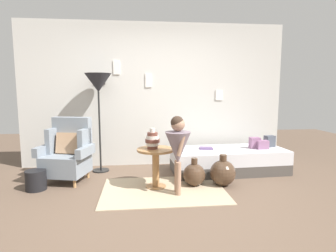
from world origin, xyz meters
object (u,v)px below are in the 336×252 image
Objects in this scene: demijohn_near at (194,174)px; book_on_daybed at (206,148)px; armchair at (68,152)px; magazine_basket at (36,180)px; daybed at (228,160)px; person_child at (178,145)px; vase_striped at (152,140)px; side_table at (156,160)px; floor_lamp at (98,86)px; demijohn_far at (223,173)px.

book_on_daybed is at bearing 62.81° from demijohn_near.
armchair is 3.46× the size of magazine_basket.
daybed reaches higher than magazine_basket.
person_child is 2.56× the size of demijohn_near.
magazine_basket is (-1.63, 0.08, -0.55)m from vase_striped.
demijohn_near is at bearing 1.42° from vase_striped.
magazine_basket is (-2.96, -0.56, -0.06)m from daybed.
person_child reaches higher than vase_striped.
floor_lamp reaches higher than side_table.
vase_striped reaches higher than book_on_daybed.
book_on_daybed reaches higher than demijohn_near.
side_table is 1.66m from floor_lamp.
daybed is 0.72m from demijohn_far.
demijohn_far is 2.66m from magazine_basket.
side_table is 0.34× the size of floor_lamp.
floor_lamp is at bearing 133.12° from vase_striped.
armchair is at bearing 47.33° from magazine_basket.
person_child is 4.81× the size of book_on_daybed.
floor_lamp is at bearing 172.87° from daybed.
demijohn_near is (1.46, -0.89, -1.29)m from floor_lamp.
person_child reaches higher than armchair.
armchair is at bearing -133.86° from floor_lamp.
magazine_basket is (-1.95, 0.37, -0.53)m from person_child.
floor_lamp reaches higher than demijohn_near.
demijohn_near is at bearing -117.19° from book_on_daybed.
demijohn_near is at bearing 175.78° from demijohn_far.
side_table reaches higher than book_on_daybed.
vase_striped is at bearing -154.34° from daybed.
side_table is 0.54× the size of person_child.
vase_striped is 1.34× the size of book_on_daybed.
person_child is 0.90m from demijohn_far.
person_child is 3.78× the size of magazine_basket.
person_child reaches higher than demijohn_near.
person_child is at bearing -47.24° from side_table.
person_child is at bearing -45.78° from floor_lamp.
book_on_daybed is at bearing 5.06° from armchair.
demijohn_far is at bearing -2.07° from magazine_basket.
book_on_daybed reaches higher than magazine_basket.
side_table is at bearing 132.76° from person_child.
side_table is (1.32, -0.46, -0.04)m from armchair.
vase_striped is 1.14m from demijohn_far.
daybed is 1.55m from vase_striped.
vase_striped is at bearing 137.39° from person_child.
daybed is 4.20× the size of demijohn_far.
person_child is 2.06m from magazine_basket.
armchair is at bearing 160.03° from vase_striped.
floor_lamp reaches higher than magazine_basket.
floor_lamp is 2.45m from demijohn_far.
armchair reaches higher than daybed.
demijohn_near is at bearing -139.18° from daybed.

